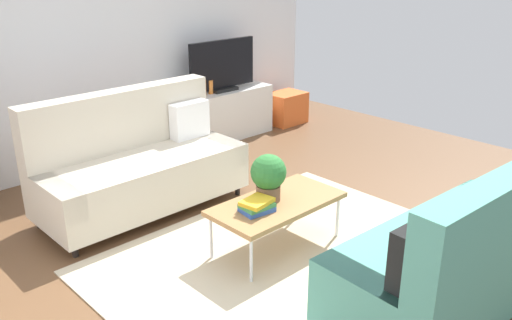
% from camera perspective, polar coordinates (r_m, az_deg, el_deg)
% --- Properties ---
extents(ground_plane, '(7.68, 7.68, 0.00)m').
position_cam_1_polar(ground_plane, '(4.50, 1.93, -9.24)').
color(ground_plane, brown).
extents(wall_far, '(6.40, 0.12, 2.90)m').
position_cam_1_polar(wall_far, '(6.23, -17.01, 12.57)').
color(wall_far, silver).
rests_on(wall_far, ground_plane).
extents(area_rug, '(2.90, 2.20, 0.01)m').
position_cam_1_polar(area_rug, '(4.35, 3.62, -10.34)').
color(area_rug, beige).
rests_on(area_rug, ground_plane).
extents(couch_beige, '(1.90, 0.84, 1.10)m').
position_cam_1_polar(couch_beige, '(5.12, -12.31, -0.42)').
color(couch_beige, beige).
rests_on(couch_beige, ground_plane).
extents(couch_green, '(1.94, 0.94, 1.10)m').
position_cam_1_polar(couch_green, '(3.81, 21.08, -9.20)').
color(couch_green, teal).
rests_on(couch_green, ground_plane).
extents(coffee_table, '(1.10, 0.56, 0.42)m').
position_cam_1_polar(coffee_table, '(4.32, 2.25, -4.72)').
color(coffee_table, '#9E7042').
rests_on(coffee_table, ground_plane).
extents(tv_console, '(1.40, 0.44, 0.64)m').
position_cam_1_polar(tv_console, '(7.02, -3.56, 4.83)').
color(tv_console, silver).
rests_on(tv_console, ground_plane).
extents(tv, '(1.00, 0.20, 0.64)m').
position_cam_1_polar(tv, '(6.85, -3.57, 9.88)').
color(tv, black).
rests_on(tv, tv_console).
extents(storage_trunk, '(0.52, 0.40, 0.44)m').
position_cam_1_polar(storage_trunk, '(7.70, 3.23, 5.53)').
color(storage_trunk, orange).
rests_on(storage_trunk, ground_plane).
extents(potted_plant, '(0.29, 0.29, 0.39)m').
position_cam_1_polar(potted_plant, '(4.24, 1.33, -1.66)').
color(potted_plant, brown).
rests_on(potted_plant, coffee_table).
extents(table_book_0, '(0.26, 0.21, 0.04)m').
position_cam_1_polar(table_book_0, '(4.13, 0.10, -5.24)').
color(table_book_0, '#3359B2').
rests_on(table_book_0, coffee_table).
extents(table_book_1, '(0.25, 0.20, 0.03)m').
position_cam_1_polar(table_book_1, '(4.12, 0.10, -4.83)').
color(table_book_1, '#3F8C4C').
rests_on(table_book_1, table_book_0).
extents(table_book_2, '(0.26, 0.21, 0.03)m').
position_cam_1_polar(table_book_2, '(4.11, 0.10, -4.44)').
color(table_book_2, gold).
rests_on(table_book_2, table_book_1).
extents(vase_0, '(0.09, 0.09, 0.17)m').
position_cam_1_polar(vase_0, '(6.61, -7.80, 7.31)').
color(vase_0, '#4C72B2').
rests_on(vase_0, tv_console).
extents(bottle_0, '(0.05, 0.05, 0.21)m').
position_cam_1_polar(bottle_0, '(6.62, -6.27, 7.58)').
color(bottle_0, purple).
rests_on(bottle_0, tv_console).
extents(bottle_1, '(0.06, 0.06, 0.21)m').
position_cam_1_polar(bottle_1, '(6.68, -5.57, 7.70)').
color(bottle_1, orange).
rests_on(bottle_1, tv_console).
extents(bottle_2, '(0.06, 0.06, 0.17)m').
position_cam_1_polar(bottle_2, '(6.75, -4.83, 7.71)').
color(bottle_2, orange).
rests_on(bottle_2, tv_console).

